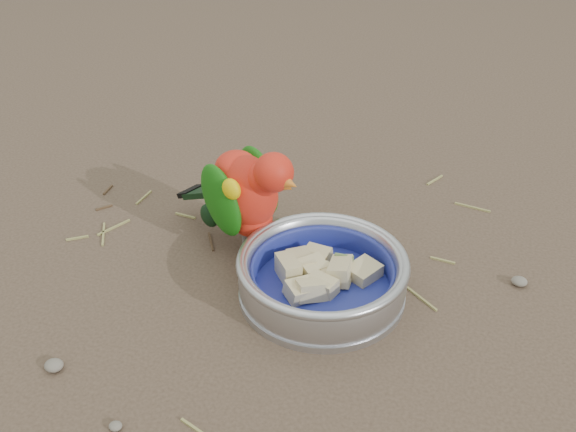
% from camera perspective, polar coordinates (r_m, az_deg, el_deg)
% --- Properties ---
extents(ground, '(60.00, 60.00, 0.00)m').
position_cam_1_polar(ground, '(0.84, -0.16, -8.69)').
color(ground, '#4F3D2F').
extents(food_bowl, '(0.22, 0.22, 0.02)m').
position_cam_1_polar(food_bowl, '(0.86, 3.01, -6.59)').
color(food_bowl, '#B2B2BA').
rests_on(food_bowl, ground).
extents(bowl_wall, '(0.22, 0.22, 0.04)m').
position_cam_1_polar(bowl_wall, '(0.85, 3.07, -5.02)').
color(bowl_wall, '#B2B2BA').
rests_on(bowl_wall, food_bowl).
extents(fruit_wedges, '(0.13, 0.13, 0.03)m').
position_cam_1_polar(fruit_wedges, '(0.85, 3.06, -5.39)').
color(fruit_wedges, '#CCBB86').
rests_on(fruit_wedges, food_bowl).
extents(lory_parrot, '(0.23, 0.18, 0.17)m').
position_cam_1_polar(lory_parrot, '(0.91, -3.62, 1.38)').
color(lory_parrot, red).
rests_on(lory_parrot, ground).
extents(ground_debris, '(0.90, 0.80, 0.01)m').
position_cam_1_polar(ground_debris, '(0.87, 1.97, -6.41)').
color(ground_debris, '#918B4E').
rests_on(ground_debris, ground).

